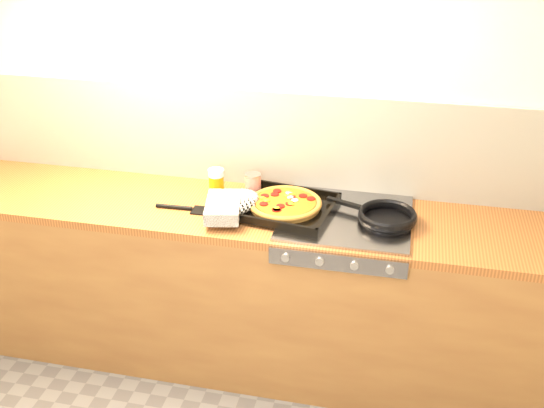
% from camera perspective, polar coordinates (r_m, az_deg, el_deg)
% --- Properties ---
extents(room_shell, '(3.20, 3.20, 3.20)m').
position_cam_1_polar(room_shell, '(3.21, -0.56, 5.81)').
color(room_shell, white).
rests_on(room_shell, ground).
extents(counter_run, '(3.20, 0.62, 0.90)m').
position_cam_1_polar(counter_run, '(3.29, -1.63, -7.43)').
color(counter_run, brown).
rests_on(counter_run, ground).
extents(stovetop, '(0.60, 0.56, 0.02)m').
position_cam_1_polar(stovetop, '(2.99, 6.65, -1.26)').
color(stovetop, gray).
rests_on(stovetop, counter_run).
extents(pizza_on_tray, '(0.62, 0.50, 0.08)m').
position_cam_1_polar(pizza_on_tray, '(3.00, -0.32, -0.04)').
color(pizza_on_tray, black).
rests_on(pizza_on_tray, stovetop).
extents(frying_pan, '(0.47, 0.35, 0.04)m').
position_cam_1_polar(frying_pan, '(2.96, 10.19, -1.12)').
color(frying_pan, black).
rests_on(frying_pan, stovetop).
extents(tomato_can, '(0.11, 0.11, 0.12)m').
position_cam_1_polar(tomato_can, '(3.17, -1.72, 1.74)').
color(tomato_can, '#9C120C').
rests_on(tomato_can, counter_run).
extents(juice_glass, '(0.09, 0.09, 0.13)m').
position_cam_1_polar(juice_glass, '(3.19, -5.02, 2.02)').
color(juice_glass, orange).
rests_on(juice_glass, counter_run).
extents(wooden_spoon, '(0.29, 0.14, 0.02)m').
position_cam_1_polar(wooden_spoon, '(3.19, 0.00, 0.93)').
color(wooden_spoon, '#AA8848').
rests_on(wooden_spoon, counter_run).
extents(black_spatula, '(0.28, 0.09, 0.02)m').
position_cam_1_polar(black_spatula, '(3.08, -7.74, -0.40)').
color(black_spatula, black).
rests_on(black_spatula, counter_run).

